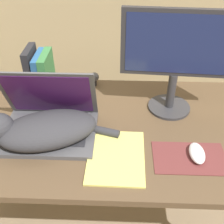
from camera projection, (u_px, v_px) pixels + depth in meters
The scene contains 9 objects.
desk at pixel (96, 138), 1.21m from camera, with size 1.36×0.73×0.71m.
laptop at pixel (49, 121), 1.11m from camera, with size 0.37×0.27×0.27m.
cat at pixel (42, 129), 1.06m from camera, with size 0.50×0.31×0.14m.
external_monitor at pixel (177, 56), 1.11m from camera, with size 0.45×0.19×0.44m.
mousepad at pixel (190, 158), 1.02m from camera, with size 0.27×0.16×0.00m.
computer_mouse at pixel (197, 153), 1.02m from camera, with size 0.06×0.11×0.03m.
book_row at pixel (40, 73), 1.31m from camera, with size 0.10×0.16×0.23m.
notepad at pixel (116, 157), 1.02m from camera, with size 0.21×0.27×0.01m.
webcam at pixel (95, 78), 1.39m from camera, with size 0.05×0.05×0.07m.
Camera 1 is at (0.10, -0.53, 1.47)m, focal length 45.00 mm.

